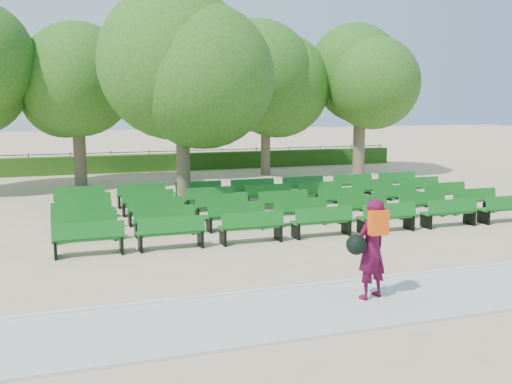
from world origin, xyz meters
TOP-DOWN VIEW (x-y plane):
  - ground at (0.00, 0.00)m, footprint 120.00×120.00m
  - paving at (0.00, -7.40)m, footprint 30.00×2.20m
  - curb at (0.00, -6.25)m, footprint 30.00×0.12m
  - hedge at (0.00, 14.00)m, footprint 26.00×0.70m
  - fence at (0.00, 14.40)m, footprint 26.00×0.10m
  - tree_line at (0.00, 10.00)m, footprint 21.80×6.80m
  - bench_array at (1.26, 0.71)m, footprint 1.68×0.59m
  - tree_among at (-1.44, 2.98)m, footprint 5.03×5.03m
  - person at (-0.06, -7.24)m, footprint 0.92×0.63m

SIDE VIEW (x-z plane):
  - ground at x=0.00m, z-range 0.00..0.00m
  - fence at x=0.00m, z-range -0.51..0.51m
  - tree_line at x=0.00m, z-range -3.52..3.52m
  - paving at x=0.00m, z-range 0.00..0.06m
  - curb at x=0.00m, z-range 0.00..0.10m
  - bench_array at x=1.26m, z-range -0.44..0.61m
  - hedge at x=0.00m, z-range 0.00..0.90m
  - person at x=-0.06m, z-range 0.09..1.94m
  - tree_among at x=-1.44m, z-range 1.15..8.02m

